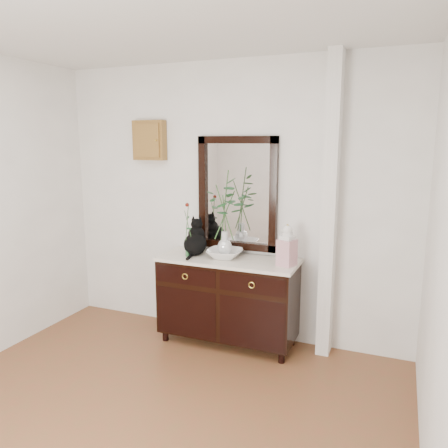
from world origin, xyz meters
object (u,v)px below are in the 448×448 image
at_px(cat, 195,237).
at_px(ginger_jar, 287,245).
at_px(sideboard, 228,296).
at_px(lotus_bowl, 225,254).

xyz_separation_m(cat, ginger_jar, (0.92, -0.04, 0.01)).
distance_m(sideboard, lotus_bowl, 0.42).
bearing_deg(cat, sideboard, -14.32).
bearing_deg(ginger_jar, sideboard, 178.05).
height_order(cat, lotus_bowl, cat).
distance_m(lotus_bowl, ginger_jar, 0.63).
distance_m(cat, ginger_jar, 0.92).
bearing_deg(cat, lotus_bowl, -12.79).
bearing_deg(lotus_bowl, cat, 178.58).
xyz_separation_m(sideboard, ginger_jar, (0.57, -0.02, 0.57)).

